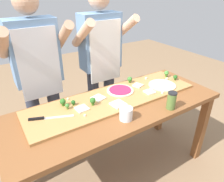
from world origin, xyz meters
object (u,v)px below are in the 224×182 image
object	(u,v)px
pizza_whole_beet_magenta	(120,90)
cheese_crumble_c	(146,78)
pizza_slice_near_right	(118,104)
broccoli_floret_center_left	(63,102)
cheese_crumble_e	(163,93)
chefs_knife	(45,118)
cheese_crumble_b	(68,99)
prep_table	(117,116)
sauce_jar	(171,100)
pizza_slice_center	(98,98)
pizza_slice_far_left	(82,109)
broccoli_floret_back_right	(67,106)
pizza_whole_cheese_artichoke	(162,85)
pizza_slice_far_right	(150,92)
broccoli_floret_back_left	(166,73)
flour_cup	(126,114)
pizza_slice_near_left	(138,85)
cook_left	(38,71)
broccoli_floret_front_right	(130,79)
broccoli_floret_front_left	(73,102)
broccoli_floret_center_right	(175,77)
cook_right	(101,59)
cheese_crumble_d	(85,115)
cheese_crumble_a	(167,79)
broccoli_floret_back_mid	(93,101)

from	to	relation	value
pizza_whole_beet_magenta	cheese_crumble_c	distance (m)	0.38
pizza_slice_near_right	broccoli_floret_center_left	world-z (taller)	broccoli_floret_center_left
pizza_whole_beet_magenta	cheese_crumble_e	bearing A→B (deg)	-39.76
chefs_knife	cheese_crumble_b	xyz separation A→B (m)	(0.25, 0.17, 0.00)
prep_table	sauce_jar	distance (m)	0.47
pizza_slice_center	cheese_crumble_b	distance (m)	0.26
cheese_crumble_e	sauce_jar	xyz separation A→B (m)	(-0.10, -0.19, 0.04)
pizza_slice_far_left	broccoli_floret_back_right	distance (m)	0.12
pizza_slice_far_left	cheese_crumble_b	world-z (taller)	same
pizza_whole_cheese_artichoke	cheese_crumble_c	xyz separation A→B (m)	(-0.03, 0.20, 0.00)
pizza_slice_center	prep_table	bearing A→B (deg)	-55.43
cheese_crumble_c	sauce_jar	world-z (taller)	sauce_jar
pizza_whole_beet_magenta	pizza_slice_far_right	xyz separation A→B (m)	(0.21, -0.17, -0.00)
chefs_knife	broccoli_floret_back_left	size ratio (longest dim) A/B	4.35
chefs_knife	pizza_whole_cheese_artichoke	bearing A→B (deg)	-3.42
broccoli_floret_center_left	cheese_crumble_c	bearing A→B (deg)	2.16
broccoli_floret_center_left	flour_cup	world-z (taller)	flour_cup
pizza_slice_near_left	cook_left	distance (m)	0.92
pizza_slice_center	pizza_slice_far_right	xyz separation A→B (m)	(0.45, -0.15, 0.00)
pizza_whole_cheese_artichoke	broccoli_floret_back_right	xyz separation A→B (m)	(-0.92, 0.10, 0.02)
broccoli_floret_front_right	flour_cup	world-z (taller)	flour_cup
cook_left	pizza_slice_near_left	bearing A→B (deg)	-27.85
broccoli_floret_back_right	flour_cup	bearing A→B (deg)	-45.58
broccoli_floret_front_left	flour_cup	distance (m)	0.45
broccoli_floret_center_right	flour_cup	bearing A→B (deg)	-162.46
broccoli_floret_back_left	flour_cup	bearing A→B (deg)	-155.47
pizza_slice_far_left	cheese_crumble_e	bearing A→B (deg)	-12.00
broccoli_floret_back_right	broccoli_floret_front_right	bearing A→B (deg)	9.97
broccoli_floret_front_left	cook_right	world-z (taller)	cook_right
prep_table	flour_cup	distance (m)	0.26
cheese_crumble_b	cook_left	size ratio (longest dim) A/B	0.01
cheese_crumble_c	chefs_knife	bearing A→B (deg)	-172.98
broccoli_floret_back_right	cheese_crumble_d	world-z (taller)	broccoli_floret_back_right
broccoli_floret_center_left	cheese_crumble_a	world-z (taller)	broccoli_floret_center_left
broccoli_floret_center_right	cheese_crumble_a	xyz separation A→B (m)	(-0.06, 0.05, -0.02)
broccoli_floret_back_right	sauce_jar	size ratio (longest dim) A/B	0.33
broccoli_floret_center_left	broccoli_floret_back_left	bearing A→B (deg)	-2.06
chefs_knife	broccoli_floret_front_left	bearing A→B (deg)	14.24
pizza_whole_beet_magenta	cheese_crumble_b	world-z (taller)	pizza_whole_beet_magenta
broccoli_floret_front_left	pizza_slice_near_right	bearing A→B (deg)	-31.71
pizza_whole_beet_magenta	chefs_knife	bearing A→B (deg)	-175.11
pizza_slice_far_right	cheese_crumble_a	size ratio (longest dim) A/B	4.89
pizza_whole_beet_magenta	broccoli_floret_center_right	size ratio (longest dim) A/B	4.42
broccoli_floret_front_left	cheese_crumble_b	world-z (taller)	broccoli_floret_front_left
chefs_knife	flour_cup	world-z (taller)	flour_cup
cheese_crumble_e	cook_left	distance (m)	1.12
broccoli_floret_back_left	pizza_slice_far_left	bearing A→B (deg)	-174.98
pizza_whole_beet_magenta	broccoli_floret_back_mid	size ratio (longest dim) A/B	3.64
pizza_slice_near_right	cheese_crumble_d	size ratio (longest dim) A/B	8.42
cheese_crumble_d	cheese_crumble_e	xyz separation A→B (m)	(0.74, -0.06, 0.00)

